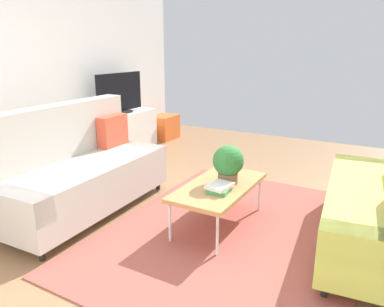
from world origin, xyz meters
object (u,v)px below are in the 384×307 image
object	(u,v)px
vase_0	(91,113)
vase_1	(98,111)
coffee_table	(219,187)
table_book_0	(220,189)
couch_beige	(79,170)
tv_console	(121,133)
potted_plant	(228,163)
storage_trunk	(164,127)
tv	(120,94)
bottle_0	(110,109)

from	to	relation	value
vase_0	vase_1	size ratio (longest dim) A/B	0.89
coffee_table	vase_0	size ratio (longest dim) A/B	6.55
vase_1	coffee_table	bearing A→B (deg)	-113.78
coffee_table	table_book_0	world-z (taller)	table_book_0
couch_beige	tv_console	size ratio (longest dim) A/B	1.38
potted_plant	vase_0	size ratio (longest dim) A/B	2.19
storage_trunk	tv	bearing A→B (deg)	175.84
couch_beige	vase_1	bearing A→B (deg)	-145.18
table_book_0	bottle_0	world-z (taller)	bottle_0
couch_beige	storage_trunk	xyz separation A→B (m)	(3.06, 1.00, -0.22)
table_book_0	vase_1	world-z (taller)	vase_1
potted_plant	table_book_0	size ratio (longest dim) A/B	1.53
couch_beige	vase_0	world-z (taller)	couch_beige
tv	bottle_0	xyz separation A→B (m)	(-0.26, -0.02, -0.21)
couch_beige	tv_console	world-z (taller)	couch_beige
coffee_table	potted_plant	xyz separation A→B (m)	(0.08, -0.05, 0.23)
tv_console	vase_0	size ratio (longest dim) A/B	8.33
couch_beige	potted_plant	distance (m)	1.55
tv	storage_trunk	world-z (taller)	tv
couch_beige	coffee_table	world-z (taller)	couch_beige
couch_beige	table_book_0	xyz separation A→B (m)	(0.25, -1.50, -0.00)
bottle_0	table_book_0	bearing A→B (deg)	-119.47
couch_beige	storage_trunk	world-z (taller)	couch_beige
couch_beige	vase_1	world-z (taller)	couch_beige
coffee_table	tv_console	size ratio (longest dim) A/B	0.79
vase_0	vase_1	distance (m)	0.15
tv	vase_1	size ratio (longest dim) A/B	5.31
couch_beige	tv	world-z (taller)	tv
tv	potted_plant	size ratio (longest dim) A/B	2.72
couch_beige	vase_0	size ratio (longest dim) A/B	11.50
tv_console	potted_plant	bearing A→B (deg)	-119.99
couch_beige	bottle_0	world-z (taller)	couch_beige
bottle_0	potted_plant	bearing A→B (deg)	-115.77
tv	vase_0	xyz separation A→B (m)	(-0.58, 0.07, -0.23)
tv_console	potted_plant	size ratio (longest dim) A/B	3.80
coffee_table	storage_trunk	size ratio (longest dim) A/B	2.12
potted_plant	table_book_0	distance (m)	0.29
storage_trunk	vase_0	xyz separation A→B (m)	(-1.68, 0.15, 0.50)
couch_beige	coffee_table	size ratio (longest dim) A/B	1.76
tv	vase_1	xyz separation A→B (m)	(-0.43, 0.07, -0.22)
tv_console	storage_trunk	xyz separation A→B (m)	(1.10, -0.10, -0.10)
coffee_table	vase_1	bearing A→B (deg)	66.22
potted_plant	tv_console	bearing A→B (deg)	60.01
table_book_0	bottle_0	size ratio (longest dim) A/B	1.13
tv	bottle_0	distance (m)	0.33
coffee_table	table_book_0	size ratio (longest dim) A/B	4.58
tv_console	couch_beige	bearing A→B (deg)	-150.56
vase_0	vase_1	xyz separation A→B (m)	(0.15, 0.00, 0.01)
vase_0	bottle_0	size ratio (longest dim) A/B	0.79
tv_console	coffee_table	bearing A→B (deg)	-121.82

